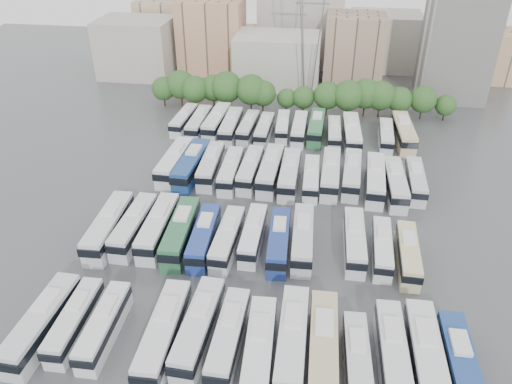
# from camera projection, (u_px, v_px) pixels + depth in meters

# --- Properties ---
(ground) EXTENTS (220.00, 220.00, 0.00)m
(ground) POSITION_uv_depth(u_px,v_px,m) (271.00, 224.00, 71.77)
(ground) COLOR #424447
(ground) RESTS_ON ground
(tree_line) EXTENTS (64.46, 7.96, 8.44)m
(tree_line) POSITION_uv_depth(u_px,v_px,m) (290.00, 93.00, 105.13)
(tree_line) COLOR black
(tree_line) RESTS_ON ground
(city_buildings) EXTENTS (102.00, 35.00, 20.00)m
(city_buildings) POSITION_uv_depth(u_px,v_px,m) (278.00, 39.00, 129.32)
(city_buildings) COLOR #9E998E
(city_buildings) RESTS_ON ground
(apartment_tower) EXTENTS (14.00, 14.00, 26.00)m
(apartment_tower) POSITION_uv_depth(u_px,v_px,m) (458.00, 39.00, 109.63)
(apartment_tower) COLOR silver
(apartment_tower) RESTS_ON ground
(electricity_pylon) EXTENTS (9.00, 6.91, 33.83)m
(electricity_pylon) POSITION_uv_depth(u_px,v_px,m) (312.00, 16.00, 104.03)
(electricity_pylon) COLOR slate
(electricity_pylon) RESTS_ON ground
(bus_r0_s0) EXTENTS (3.08, 12.76, 3.98)m
(bus_r0_s0) POSITION_uv_depth(u_px,v_px,m) (42.00, 323.00, 52.80)
(bus_r0_s0) COLOR silver
(bus_r0_s0) RESTS_ON ground
(bus_r0_s1) EXTENTS (2.69, 11.04, 3.44)m
(bus_r0_s1) POSITION_uv_depth(u_px,v_px,m) (75.00, 321.00, 53.43)
(bus_r0_s1) COLOR silver
(bus_r0_s1) RESTS_ON ground
(bus_r0_s2) EXTENTS (2.70, 11.12, 3.47)m
(bus_r0_s2) POSITION_uv_depth(u_px,v_px,m) (104.00, 325.00, 52.82)
(bus_r0_s2) COLOR silver
(bus_r0_s2) RESTS_ON ground
(bus_r0_s4) EXTENTS (3.13, 13.03, 4.07)m
(bus_r0_s4) POSITION_uv_depth(u_px,v_px,m) (164.00, 333.00, 51.56)
(bus_r0_s4) COLOR silver
(bus_r0_s4) RESTS_ON ground
(bus_r0_s5) EXTENTS (3.23, 12.73, 3.96)m
(bus_r0_s5) POSITION_uv_depth(u_px,v_px,m) (199.00, 327.00, 52.26)
(bus_r0_s5) COLOR silver
(bus_r0_s5) RESTS_ON ground
(bus_r0_s6) EXTENTS (2.72, 11.84, 3.70)m
(bus_r0_s6) POSITION_uv_depth(u_px,v_px,m) (229.00, 337.00, 51.34)
(bus_r0_s6) COLOR silver
(bus_r0_s6) RESTS_ON ground
(bus_r0_s7) EXTENTS (3.38, 12.68, 3.94)m
(bus_r0_s7) POSITION_uv_depth(u_px,v_px,m) (259.00, 351.00, 49.56)
(bus_r0_s7) COLOR silver
(bus_r0_s7) RESTS_ON ground
(bus_r0_s8) EXTENTS (3.05, 13.11, 4.10)m
(bus_r0_s8) POSITION_uv_depth(u_px,v_px,m) (292.00, 341.00, 50.64)
(bus_r0_s8) COLOR silver
(bus_r0_s8) RESTS_ON ground
(bus_r0_s9) EXTENTS (3.17, 13.17, 4.11)m
(bus_r0_s9) POSITION_uv_depth(u_px,v_px,m) (323.00, 347.00, 49.93)
(bus_r0_s9) COLOR #C8B489
(bus_r0_s9) RESTS_ON ground
(bus_r0_s10) EXTENTS (2.93, 11.14, 3.46)m
(bus_r0_s10) POSITION_uv_depth(u_px,v_px,m) (357.00, 362.00, 48.75)
(bus_r0_s10) COLOR silver
(bus_r0_s10) RESTS_ON ground
(bus_r0_s11) EXTENTS (2.94, 12.09, 3.77)m
(bus_r0_s11) POSITION_uv_depth(u_px,v_px,m) (392.00, 353.00, 49.54)
(bus_r0_s11) COLOR silver
(bus_r0_s11) RESTS_ON ground
(bus_r0_s12) EXTENTS (3.04, 13.22, 4.14)m
(bus_r0_s12) POSITION_uv_depth(u_px,v_px,m) (426.00, 358.00, 48.71)
(bus_r0_s12) COLOR silver
(bus_r0_s12) RESTS_ON ground
(bus_r0_s13) EXTENTS (2.83, 12.23, 3.83)m
(bus_r0_s13) POSITION_uv_depth(u_px,v_px,m) (460.00, 367.00, 48.01)
(bus_r0_s13) COLOR navy
(bus_r0_s13) RESTS_ON ground
(bus_r1_s0) EXTENTS (3.47, 13.46, 4.19)m
(bus_r1_s0) POSITION_uv_depth(u_px,v_px,m) (109.00, 226.00, 67.72)
(bus_r1_s0) COLOR silver
(bus_r1_s0) RESTS_ON ground
(bus_r1_s1) EXTENTS (2.89, 12.52, 3.92)m
(bus_r1_s1) POSITION_uv_depth(u_px,v_px,m) (134.00, 226.00, 68.11)
(bus_r1_s1) COLOR silver
(bus_r1_s1) RESTS_ON ground
(bus_r1_s2) EXTENTS (3.13, 12.90, 4.03)m
(bus_r1_s2) POSITION_uv_depth(u_px,v_px,m) (158.00, 227.00, 67.78)
(bus_r1_s2) COLOR silver
(bus_r1_s2) RESTS_ON ground
(bus_r1_s3) EXTENTS (3.44, 13.13, 4.08)m
(bus_r1_s3) POSITION_uv_depth(u_px,v_px,m) (181.00, 232.00, 66.74)
(bus_r1_s3) COLOR #2A633F
(bus_r1_s3) RESTS_ON ground
(bus_r1_s4) EXTENTS (3.11, 12.09, 3.76)m
(bus_r1_s4) POSITION_uv_depth(u_px,v_px,m) (204.00, 237.00, 66.06)
(bus_r1_s4) COLOR navy
(bus_r1_s4) RESTS_ON ground
(bus_r1_s5) EXTENTS (2.87, 11.79, 3.68)m
(bus_r1_s5) POSITION_uv_depth(u_px,v_px,m) (228.00, 238.00, 65.79)
(bus_r1_s5) COLOR silver
(bus_r1_s5) RESTS_ON ground
(bus_r1_s6) EXTENTS (2.48, 11.28, 3.54)m
(bus_r1_s6) POSITION_uv_depth(u_px,v_px,m) (253.00, 234.00, 66.67)
(bus_r1_s6) COLOR silver
(bus_r1_s6) RESTS_ON ground
(bus_r1_s7) EXTENTS (3.17, 12.00, 3.73)m
(bus_r1_s7) POSITION_uv_depth(u_px,v_px,m) (279.00, 241.00, 65.32)
(bus_r1_s7) COLOR navy
(bus_r1_s7) RESTS_ON ground
(bus_r1_s8) EXTENTS (3.16, 12.47, 3.89)m
(bus_r1_s8) POSITION_uv_depth(u_px,v_px,m) (303.00, 238.00, 65.72)
(bus_r1_s8) COLOR silver
(bus_r1_s8) RESTS_ON ground
(bus_r1_s10) EXTENTS (2.85, 11.94, 3.73)m
(bus_r1_s10) POSITION_uv_depth(u_px,v_px,m) (354.00, 241.00, 65.33)
(bus_r1_s10) COLOR silver
(bus_r1_s10) RESTS_ON ground
(bus_r1_s11) EXTENTS (2.67, 10.87, 3.39)m
(bus_r1_s11) POSITION_uv_depth(u_px,v_px,m) (382.00, 248.00, 64.31)
(bus_r1_s11) COLOR silver
(bus_r1_s11) RESTS_ON ground
(bus_r1_s12) EXTENTS (2.72, 11.24, 3.51)m
(bus_r1_s12) POSITION_uv_depth(u_px,v_px,m) (408.00, 254.00, 63.12)
(bus_r1_s12) COLOR beige
(bus_r1_s12) RESTS_ON ground
(bus_r2_s1) EXTENTS (3.28, 13.34, 4.16)m
(bus_r2_s1) POSITION_uv_depth(u_px,v_px,m) (175.00, 162.00, 83.78)
(bus_r2_s1) COLOR silver
(bus_r2_s1) RESTS_ON ground
(bus_r2_s2) EXTENTS (3.50, 13.76, 4.29)m
(bus_r2_s2) POSITION_uv_depth(u_px,v_px,m) (192.00, 165.00, 82.75)
(bus_r2_s2) COLOR navy
(bus_r2_s2) RESTS_ON ground
(bus_r2_s3) EXTENTS (3.18, 12.56, 3.91)m
(bus_r2_s3) POSITION_uv_depth(u_px,v_px,m) (211.00, 165.00, 82.92)
(bus_r2_s3) COLOR silver
(bus_r2_s3) RESTS_ON ground
(bus_r2_s4) EXTENTS (2.87, 12.06, 3.77)m
(bus_r2_s4) POSITION_uv_depth(u_px,v_px,m) (231.00, 170.00, 81.62)
(bus_r2_s4) COLOR silver
(bus_r2_s4) RESTS_ON ground
(bus_r2_s5) EXTENTS (2.96, 12.24, 3.82)m
(bus_r2_s5) POSITION_uv_depth(u_px,v_px,m) (250.00, 169.00, 81.91)
(bus_r2_s5) COLOR silver
(bus_r2_s5) RESTS_ON ground
(bus_r2_s6) EXTENTS (3.23, 13.27, 4.14)m
(bus_r2_s6) POSITION_uv_depth(u_px,v_px,m) (270.00, 170.00, 81.40)
(bus_r2_s6) COLOR silver
(bus_r2_s6) RESTS_ON ground
(bus_r2_s7) EXTENTS (2.84, 12.83, 4.02)m
(bus_r2_s7) POSITION_uv_depth(u_px,v_px,m) (290.00, 174.00, 80.33)
(bus_r2_s7) COLOR silver
(bus_r2_s7) RESTS_ON ground
(bus_r2_s8) EXTENTS (2.73, 11.26, 3.52)m
(bus_r2_s8) POSITION_uv_depth(u_px,v_px,m) (311.00, 178.00, 79.76)
(bus_r2_s8) COLOR white
(bus_r2_s8) RESTS_ON ground
(bus_r2_s9) EXTENTS (3.03, 13.01, 4.07)m
(bus_r2_s9) POSITION_uv_depth(u_px,v_px,m) (330.00, 173.00, 80.45)
(bus_r2_s9) COLOR silver
(bus_r2_s9) RESTS_ON ground
(bus_r2_s10) EXTENTS (3.35, 12.70, 3.95)m
(bus_r2_s10) POSITION_uv_depth(u_px,v_px,m) (352.00, 174.00, 80.49)
(bus_r2_s10) COLOR silver
(bus_r2_s10) RESTS_ON ground
(bus_r2_s11) EXTENTS (3.44, 13.11, 4.08)m
(bus_r2_s11) POSITION_uv_depth(u_px,v_px,m) (375.00, 179.00, 78.83)
(bus_r2_s11) COLOR silver
(bus_r2_s11) RESTS_ON ground
(bus_r2_s12) EXTENTS (3.13, 12.76, 3.98)m
(bus_r2_s12) POSITION_uv_depth(u_px,v_px,m) (395.00, 183.00, 77.84)
(bus_r2_s12) COLOR silver
(bus_r2_s12) RESTS_ON ground
(bus_r2_s13) EXTENTS (2.78, 11.56, 3.61)m
(bus_r2_s13) POSITION_uv_depth(u_px,v_px,m) (416.00, 180.00, 78.96)
(bus_r2_s13) COLOR silver
(bus_r2_s13) RESTS_ON ground
(bus_r3_s0) EXTENTS (3.06, 11.50, 3.57)m
(bus_r3_s0) POSITION_uv_depth(u_px,v_px,m) (184.00, 120.00, 99.71)
(bus_r3_s0) COLOR silver
(bus_r3_s0) RESTS_ON ground
(bus_r3_s1) EXTENTS (2.66, 12.02, 3.77)m
(bus_r3_s1) POSITION_uv_depth(u_px,v_px,m) (199.00, 123.00, 98.20)
(bus_r3_s1) COLOR silver
(bus_r3_s1) RESTS_ON ground
(bus_r3_s2) EXTENTS (3.35, 13.16, 4.10)m
(bus_r3_s2) POSITION_uv_depth(u_px,v_px,m) (217.00, 122.00, 98.34)
(bus_r3_s2) COLOR silver
(bus_r3_s2) RESTS_ON ground
(bus_r3_s3) EXTENTS (2.86, 12.62, 3.95)m
(bus_r3_s3) POSITION_uv_depth(u_px,v_px,m) (231.00, 126.00, 96.61)
(bus_r3_s3) COLOR silver
(bus_r3_s3) RESTS_ON ground
(bus_r3_s4) EXTENTS (2.98, 11.50, 3.58)m
(bus_r3_s4) POSITION_uv_depth(u_px,v_px,m) (248.00, 127.00, 96.60)
(bus_r3_s4) COLOR silver
(bus_r3_s4) RESTS_ON ground
(bus_r3_s5) EXTENTS (2.68, 11.27, 3.52)m
(bus_r3_s5) POSITION_uv_depth(u_px,v_px,m) (264.00, 129.00, 95.82)
(bus_r3_s5) COLOR silver
(bus_r3_s5) RESTS_ON ground
(bus_r3_s6) EXTENTS (2.89, 10.88, 3.38)m
(bus_r3_s6) POSITION_uv_depth(u_px,v_px,m) (283.00, 126.00, 97.31)
(bus_r3_s6) COLOR silver
(bus_r3_s6) RESTS_ON ground
(bus_r3_s7) EXTENTS (2.56, 11.67, 3.66)m
(bus_r3_s7) POSITION_uv_depth(u_px,v_px,m) (299.00, 129.00, 95.93)
(bus_r3_s7) COLOR silver
(bus_r3_s7) RESTS_ON ground
(bus_r3_s8) EXTENTS (3.06, 12.55, 3.92)m
(bus_r3_s8) POSITION_uv_depth(u_px,v_px,m) (316.00, 127.00, 96.30)
(bus_r3_s8) COLOR #307243
(bus_r3_s8) RESTS_ON ground
(bus_r3_s9) EXTENTS (2.66, 10.94, 3.41)m
(bus_r3_s9) POSITION_uv_depth(u_px,v_px,m) (334.00, 133.00, 94.63)
(bus_r3_s9) COLOR silver
(bus_r3_s9) RESTS_ON ground
(bus_r3_s10) EXTENTS (3.56, 13.58, 4.22)m
(bus_r3_s10) POSITION_uv_depth(u_px,v_px,m) (352.00, 134.00, 93.37)
(bus_r3_s10) COLOR white
(bus_r3_s10) RESTS_ON ground
(bus_r3_s12) EXTENTS (2.82, 11.13, 3.47)m
(bus_r3_s12) POSITION_uv_depth(u_px,v_px,m) (386.00, 136.00, 93.44)
(bus_r3_s12) COLOR silver
(bus_r3_s12) RESTS_ON ground
(bus_r3_s13) EXTENTS (3.60, 13.64, 4.24)m
(bus_r3_s13) POSITION_uv_depth(u_px,v_px,m) (404.00, 132.00, 93.78)
(bus_r3_s13) COLOR beige
(bus_r3_s13) RESTS_ON ground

